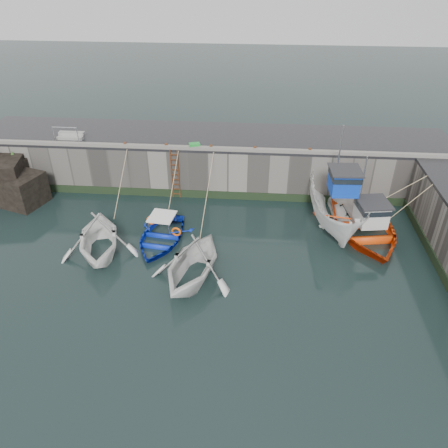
# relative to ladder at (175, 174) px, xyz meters

# --- Properties ---
(ground) EXTENTS (120.00, 120.00, 0.00)m
(ground) POSITION_rel_ladder_xyz_m (2.00, -9.91, -1.59)
(ground) COLOR black
(ground) RESTS_ON ground
(quay_back) EXTENTS (30.00, 5.00, 3.00)m
(quay_back) POSITION_rel_ladder_xyz_m (2.00, 2.59, -0.09)
(quay_back) COLOR slate
(quay_back) RESTS_ON ground
(road_back) EXTENTS (30.00, 5.00, 0.16)m
(road_back) POSITION_rel_ladder_xyz_m (2.00, 2.59, 1.49)
(road_back) COLOR black
(road_back) RESTS_ON quay_back
(kerb_back) EXTENTS (30.00, 0.30, 0.20)m
(kerb_back) POSITION_rel_ladder_xyz_m (2.00, 0.24, 1.67)
(kerb_back) COLOR slate
(kerb_back) RESTS_ON road_back
(algae_back) EXTENTS (30.00, 0.08, 0.50)m
(algae_back) POSITION_rel_ladder_xyz_m (2.00, 0.05, -1.34)
(algae_back) COLOR black
(algae_back) RESTS_ON ground
(algae_right) EXTENTS (0.08, 15.00, 0.50)m
(algae_right) POSITION_rel_ladder_xyz_m (13.96, -7.41, -1.34)
(algae_right) COLOR black
(algae_right) RESTS_ON ground
(ladder) EXTENTS (0.51, 0.08, 3.20)m
(ladder) POSITION_rel_ladder_xyz_m (0.00, 0.00, 0.00)
(ladder) COLOR #3F1E0F
(ladder) RESTS_ON ground
(boat_near_white) EXTENTS (5.31, 5.76, 2.54)m
(boat_near_white) POSITION_rel_ladder_xyz_m (-2.88, -6.16, -1.59)
(boat_near_white) COLOR white
(boat_near_white) RESTS_ON ground
(boat_near_white_rope) EXTENTS (0.04, 4.56, 3.10)m
(boat_near_white_rope) POSITION_rel_ladder_xyz_m (-2.88, -1.79, -1.59)
(boat_near_white_rope) COLOR tan
(boat_near_white_rope) RESTS_ON ground
(boat_near_blue) EXTENTS (3.77, 4.90, 0.94)m
(boat_near_blue) POSITION_rel_ladder_xyz_m (-0.04, -4.79, -1.59)
(boat_near_blue) COLOR #0C29BF
(boat_near_blue) RESTS_ON ground
(boat_near_blue_rope) EXTENTS (0.04, 3.52, 3.10)m
(boat_near_blue_rope) POSITION_rel_ladder_xyz_m (-0.04, -1.10, -1.59)
(boat_near_blue_rope) COLOR tan
(boat_near_blue_rope) RESTS_ON ground
(boat_near_blacktrim) EXTENTS (5.30, 5.78, 2.57)m
(boat_near_blacktrim) POSITION_rel_ladder_xyz_m (2.16, -7.81, -1.59)
(boat_near_blacktrim) COLOR silver
(boat_near_blacktrim) RESTS_ON ground
(boat_near_blacktrim_rope) EXTENTS (0.04, 5.99, 3.10)m
(boat_near_blacktrim_rope) POSITION_rel_ladder_xyz_m (2.16, -2.61, -1.59)
(boat_near_blacktrim_rope) COLOR tan
(boat_near_blacktrim_rope) RESTS_ON ground
(boat_far_white) EXTENTS (3.06, 7.30, 5.77)m
(boat_far_white) POSITION_rel_ladder_xyz_m (9.50, -2.39, -0.43)
(boat_far_white) COLOR white
(boat_far_white) RESTS_ON ground
(boat_far_orange) EXTENTS (5.67, 7.23, 4.36)m
(boat_far_orange) POSITION_rel_ladder_xyz_m (10.95, -3.12, -1.16)
(boat_far_orange) COLOR #F2470C
(boat_far_orange) RESTS_ON ground
(fish_crate) EXTENTS (0.72, 0.57, 0.33)m
(fish_crate) POSITION_rel_ladder_xyz_m (1.21, 0.39, 1.73)
(fish_crate) COLOR #1A8F2D
(fish_crate) RESTS_ON road_back
(railing) EXTENTS (1.60, 1.05, 1.00)m
(railing) POSITION_rel_ladder_xyz_m (-6.75, 1.33, 1.77)
(railing) COLOR #A5A8AD
(railing) RESTS_ON road_back
(bollard_a) EXTENTS (0.18, 0.18, 0.28)m
(bollard_a) POSITION_rel_ladder_xyz_m (-3.00, 0.34, 1.71)
(bollard_a) COLOR #3F1E0F
(bollard_a) RESTS_ON road_back
(bollard_b) EXTENTS (0.18, 0.18, 0.28)m
(bollard_b) POSITION_rel_ladder_xyz_m (-0.50, 0.34, 1.71)
(bollard_b) COLOR #3F1E0F
(bollard_b) RESTS_ON road_back
(bollard_c) EXTENTS (0.18, 0.18, 0.28)m
(bollard_c) POSITION_rel_ladder_xyz_m (2.20, 0.34, 1.71)
(bollard_c) COLOR #3F1E0F
(bollard_c) RESTS_ON road_back
(bollard_d) EXTENTS (0.18, 0.18, 0.28)m
(bollard_d) POSITION_rel_ladder_xyz_m (4.80, 0.34, 1.71)
(bollard_d) COLOR #3F1E0F
(bollard_d) RESTS_ON road_back
(bollard_e) EXTENTS (0.18, 0.18, 0.28)m
(bollard_e) POSITION_rel_ladder_xyz_m (8.00, 0.34, 1.71)
(bollard_e) COLOR #3F1E0F
(bollard_e) RESTS_ON road_back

